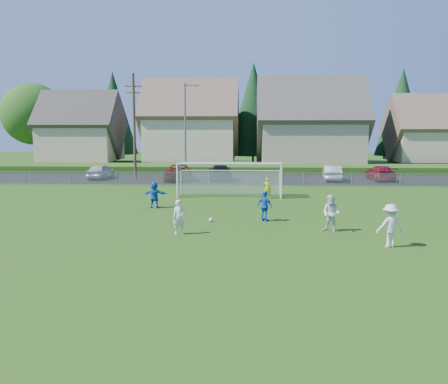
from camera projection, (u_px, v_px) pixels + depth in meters
The scene contains 21 objects.
ground at pixel (214, 255), 18.43m from camera, with size 160.00×160.00×0.00m, color #193D0C.
asphalt_lot at pixel (234, 179), 45.64m from camera, with size 60.00×60.00×0.00m, color black.
grass_embankment at pixel (236, 169), 53.01m from camera, with size 70.00×6.00×0.80m, color #1E420F.
soccer_ball at pixel (211, 220), 24.93m from camera, with size 0.22×0.22×0.22m, color white.
player_white_a at pixel (179, 217), 21.93m from camera, with size 0.59×0.39×1.62m, color white.
player_white_b at pixel (331, 213), 22.51m from camera, with size 0.86×0.67×1.77m, color white.
player_white_c at pixel (390, 226), 19.59m from camera, with size 1.16×0.67×1.80m, color white.
player_blue_a at pixel (265, 206), 25.07m from camera, with size 0.94×0.39×1.60m, color blue.
player_blue_b at pixel (155, 195), 29.23m from camera, with size 1.53×0.49×1.65m, color blue.
goalkeeper at pixel (267, 188), 33.17m from camera, with size 0.54×0.35×1.48m, color #B5C917.
car_a at pixel (101, 171), 46.15m from camera, with size 1.71×4.25×1.45m, color silver.
car_c at pixel (179, 172), 44.66m from camera, with size 2.53×5.49×1.53m, color #5E0F0A.
car_d at pixel (220, 172), 44.92m from camera, with size 2.05×5.04×1.46m, color black.
car_f at pixel (332, 173), 44.37m from camera, with size 1.51×4.34×1.43m, color silver.
car_g at pixel (381, 173), 44.69m from camera, with size 1.95×4.81×1.40m, color maroon.
soccer_goal at pixel (230, 174), 34.09m from camera, with size 7.42×1.90×2.50m.
chainlink_fence at pixel (232, 179), 40.12m from camera, with size 52.06×0.06×1.20m.
streetlight at pixel (186, 129), 43.73m from camera, with size 1.38×0.18×9.00m.
utility_pole at pixel (134, 126), 44.94m from camera, with size 1.60×0.26×10.00m.
houses_row at pixel (254, 109), 59.37m from camera, with size 53.90×11.45×13.27m.
tree_row at pixel (246, 114), 65.69m from camera, with size 65.98×12.36×13.80m.
Camera 1 is at (1.31, -17.89, 4.90)m, focal length 38.00 mm.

